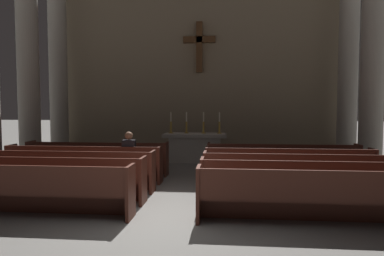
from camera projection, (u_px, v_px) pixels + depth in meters
name	position (u px, v px, depth m)	size (l,w,h in m)	color
ground_plane	(165.00, 220.00, 6.15)	(80.00, 80.00, 0.00)	slate
pew_left_row_1	(21.00, 190.00, 6.32)	(4.06, 0.50, 0.95)	#4C2319
pew_left_row_2	(47.00, 179.00, 7.27)	(4.06, 0.50, 0.95)	#4C2319
pew_left_row_3	(68.00, 170.00, 8.21)	(4.06, 0.50, 0.95)	#4C2319
pew_left_row_4	(84.00, 164.00, 9.16)	(4.06, 0.50, 0.95)	#4C2319
pew_left_row_5	(97.00, 158.00, 10.11)	(4.06, 0.50, 0.95)	#4C2319
pew_right_row_1	(319.00, 197.00, 5.84)	(4.06, 0.50, 0.95)	#4C2319
pew_right_row_2	(306.00, 184.00, 6.79)	(4.06, 0.50, 0.95)	#4C2319
pew_right_row_3	(296.00, 174.00, 7.74)	(4.06, 0.50, 0.95)	#4C2319
pew_right_row_4	(288.00, 167.00, 8.68)	(4.06, 0.50, 0.95)	#4C2319
pew_right_row_5	(282.00, 161.00, 9.63)	(4.06, 0.50, 0.95)	#4C2319
column_left_third	(28.00, 60.00, 11.79)	(1.05, 1.05, 7.16)	#ADA89E
column_right_third	(373.00, 56.00, 10.78)	(1.05, 1.05, 7.16)	#ADA89E
column_left_fourth	(58.00, 67.00, 13.94)	(1.05, 1.05, 7.16)	#ADA89E
column_right_fourth	(348.00, 64.00, 12.92)	(1.05, 1.05, 7.16)	#ADA89E
altar	(195.00, 147.00, 12.39)	(2.20, 0.90, 1.01)	#A8A399
candlestick_outer_left	(171.00, 126.00, 12.42)	(0.16, 0.16, 0.74)	#B79338
candlestick_inner_left	(186.00, 126.00, 12.37)	(0.16, 0.16, 0.74)	#B79338
candlestick_inner_right	(204.00, 126.00, 12.31)	(0.16, 0.16, 0.74)	#B79338
candlestick_outer_right	(219.00, 127.00, 12.26)	(0.16, 0.16, 0.74)	#B79338
apse_with_cross	(200.00, 58.00, 14.47)	(12.17, 0.49, 7.85)	gray
lone_worshipper	(130.00, 156.00, 9.08)	(0.32, 0.43, 1.32)	#26262B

